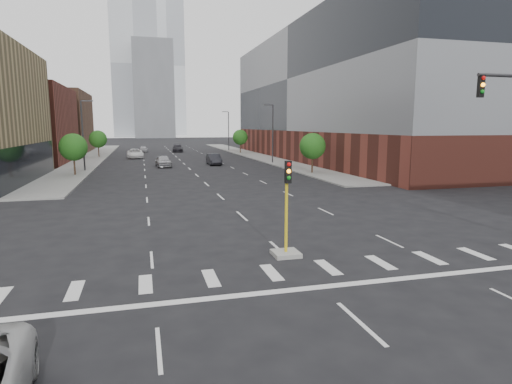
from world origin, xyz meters
name	(u,v)px	position (x,y,z in m)	size (l,w,h in m)	color
ground	(398,357)	(0.00, 0.00, 0.00)	(400.00, 400.00, 0.00)	black
sidewalk_left_far	(93,158)	(-15.00, 74.00, 0.07)	(5.00, 92.00, 0.15)	gray
sidewalk_right_far	(252,155)	(15.00, 74.00, 0.07)	(5.00, 92.00, 0.15)	gray
building_left_far_b	(38,122)	(-27.50, 92.00, 6.50)	(20.00, 24.00, 13.00)	brown
building_right_main	(352,96)	(29.50, 60.00, 11.00)	(24.00, 70.00, 22.00)	brown
tower_left	(135,66)	(-8.00, 220.00, 35.00)	(22.00, 22.00, 70.00)	#B2B7BC
tower_right	(167,67)	(10.00, 260.00, 40.00)	(20.00, 20.00, 80.00)	#B2B7BC
tower_mid	(153,90)	(0.00, 200.00, 22.00)	(18.00, 18.00, 44.00)	slate
median_traffic_signal	(286,235)	(0.00, 8.97, 0.97)	(1.20, 1.20, 4.40)	#999993
streetlight_right_a	(272,131)	(13.41, 55.00, 5.01)	(1.60, 0.22, 9.07)	#2D2D30
streetlight_right_b	(228,129)	(13.41, 90.00, 5.01)	(1.60, 0.22, 9.07)	#2D2D30
streetlight_left	(83,133)	(-13.41, 50.00, 5.01)	(1.60, 0.22, 9.07)	#2D2D30
tree_left_near	(73,147)	(-14.00, 45.00, 3.39)	(3.20, 3.20, 4.85)	#382619
tree_left_far	(98,139)	(-14.00, 75.00, 3.39)	(3.20, 3.20, 4.85)	#382619
tree_right_near	(313,146)	(14.00, 40.00, 3.39)	(3.20, 3.20, 4.85)	#382619
tree_right_far	(240,137)	(14.00, 80.00, 3.39)	(3.20, 3.20, 4.85)	#382619
car_near_left	(163,161)	(-3.34, 53.65, 0.85)	(2.00, 4.97, 1.69)	#A1A2A6
car_mid_right	(214,159)	(4.24, 55.15, 0.84)	(1.77, 5.08, 1.68)	#222328
car_far_left	(135,154)	(-7.48, 71.69, 0.84)	(2.78, 6.03, 1.67)	white
car_deep_right	(178,148)	(1.50, 88.40, 0.81)	(2.26, 5.55, 1.61)	black
car_distant	(143,149)	(-5.91, 88.69, 0.72)	(1.71, 4.24, 1.45)	#A8A8AC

